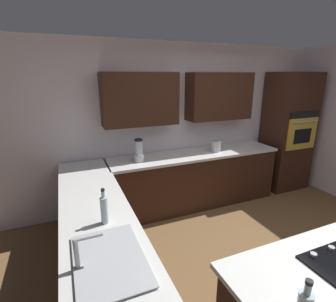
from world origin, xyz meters
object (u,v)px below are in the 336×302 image
object	(u,v)px
wall_oven	(288,132)
kettle	(215,146)
dish_soap_bottle	(104,209)
sink_unit	(108,259)
blender	(139,152)

from	to	relation	value
wall_oven	kettle	distance (m)	1.60
kettle	dish_soap_bottle	xyz separation A→B (m)	(2.02, 1.43, 0.04)
sink_unit	kettle	distance (m)	2.82
blender	sink_unit	bearing A→B (deg)	67.83
sink_unit	blender	distance (m)	2.07
wall_oven	dish_soap_bottle	xyz separation A→B (m)	(3.62, 1.46, -0.05)
blender	kettle	bearing A→B (deg)	180.00
sink_unit	blender	size ratio (longest dim) A/B	2.10
kettle	wall_oven	bearing A→B (deg)	-178.85
dish_soap_bottle	wall_oven	bearing A→B (deg)	-158.00
wall_oven	dish_soap_bottle	bearing A→B (deg)	22.00
wall_oven	dish_soap_bottle	size ratio (longest dim) A/B	6.81
sink_unit	kettle	world-z (taller)	sink_unit
sink_unit	wall_oven	bearing A→B (deg)	-152.16
blender	wall_oven	bearing A→B (deg)	-179.36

